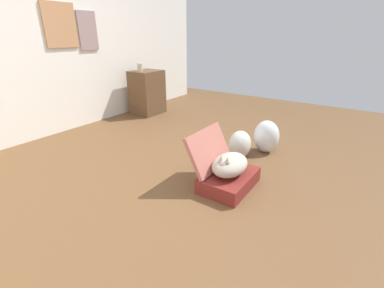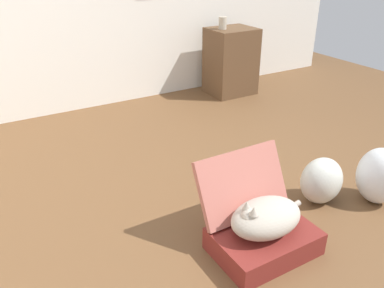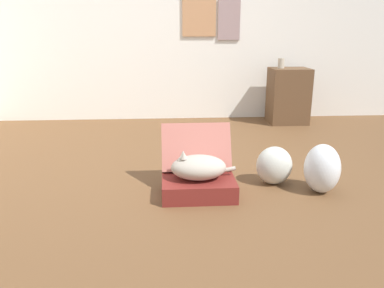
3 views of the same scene
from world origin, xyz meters
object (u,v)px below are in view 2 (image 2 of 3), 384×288
Objects in this scene: side_table at (231,61)px; cat at (265,217)px; vase_tall at (223,23)px; plastic_bag_white at (321,181)px; plastic_bag_clear at (379,176)px; suitcase_base at (264,241)px.

cat is at bearing -121.43° from side_table.
vase_tall is at bearing 60.96° from cat.
vase_tall reaches higher than side_table.
cat is 1.58× the size of plastic_bag_white.
plastic_bag_clear reaches higher than plastic_bag_white.
side_table is at bearing 58.66° from suitcase_base.
suitcase_base is at bearing -163.08° from plastic_bag_white.
plastic_bag_white reaches higher than suitcase_base.
cat is 0.94m from plastic_bag_clear.
cat is 0.66m from plastic_bag_white.
vase_tall is (0.31, 2.25, 0.59)m from plastic_bag_clear.
plastic_bag_white is at bearing 16.76° from cat.
vase_tall reaches higher than plastic_bag_white.
side_table reaches higher than cat.
cat is (-0.00, 0.00, 0.16)m from suitcase_base.
vase_tall is (0.63, 2.07, 0.63)m from plastic_bag_white.
cat is at bearing -163.24° from plastic_bag_white.
suitcase_base is 2.68m from vase_tall.
cat is 2.64m from vase_tall.
plastic_bag_clear reaches higher than suitcase_base.
suitcase_base is at bearing -179.63° from plastic_bag_clear.
cat is at bearing -119.04° from vase_tall.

